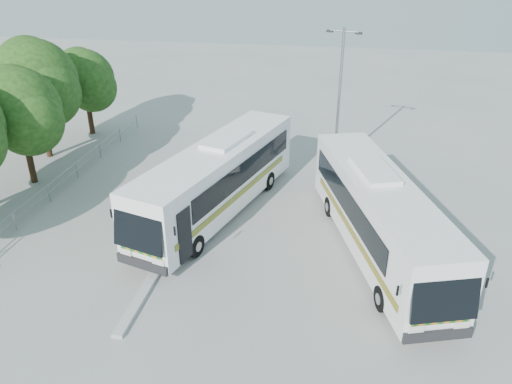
% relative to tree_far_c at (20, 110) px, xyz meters
% --- Properties ---
extents(ground, '(100.00, 100.00, 0.00)m').
position_rel_tree_far_c_xyz_m(ground, '(12.12, -5.10, -4.26)').
color(ground, '#A6A6A0').
rests_on(ground, ground).
extents(kerb_divider, '(0.40, 16.00, 0.15)m').
position_rel_tree_far_c_xyz_m(kerb_divider, '(9.82, -3.10, -4.18)').
color(kerb_divider, '#B2B2AD').
rests_on(kerb_divider, ground).
extents(railing, '(0.06, 22.00, 1.00)m').
position_rel_tree_far_c_xyz_m(railing, '(2.12, -1.10, -3.52)').
color(railing, gray).
rests_on(railing, ground).
extents(tree_far_c, '(4.97, 4.69, 6.49)m').
position_rel_tree_far_c_xyz_m(tree_far_c, '(0.00, 0.00, 0.00)').
color(tree_far_c, '#382314').
rests_on(tree_far_c, ground).
extents(tree_far_d, '(5.62, 5.30, 7.33)m').
position_rel_tree_far_c_xyz_m(tree_far_d, '(-1.19, 3.70, 0.56)').
color(tree_far_d, '#382314').
rests_on(tree_far_d, ground).
extents(tree_far_e, '(4.54, 4.28, 5.92)m').
position_rel_tree_far_c_xyz_m(tree_far_e, '(-0.51, 8.20, -0.37)').
color(tree_far_e, '#382314').
rests_on(tree_far_e, ground).
extents(coach_main, '(5.89, 12.59, 3.44)m').
position_rel_tree_far_c_xyz_m(coach_main, '(11.11, -1.62, -2.37)').
color(coach_main, white).
rests_on(coach_main, ground).
extents(coach_adjacent, '(5.93, 12.28, 3.36)m').
position_rel_tree_far_c_xyz_m(coach_adjacent, '(18.75, -3.98, -2.42)').
color(coach_adjacent, white).
rests_on(coach_adjacent, ground).
extents(lamppost, '(1.94, 0.78, 8.13)m').
position_rel_tree_far_c_xyz_m(lamppost, '(16.68, 5.28, 0.23)').
color(lamppost, '#94989C').
rests_on(lamppost, ground).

